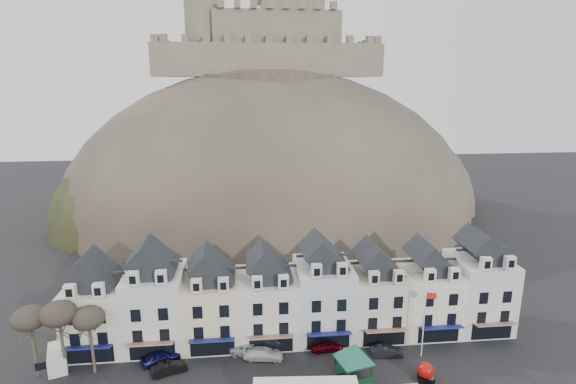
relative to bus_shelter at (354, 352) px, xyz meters
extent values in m
cube|color=#EBE5CC|center=(-28.80, 9.79, 0.59)|extent=(6.80, 8.00, 8.00)
cube|color=black|center=(-28.80, 9.79, 5.79)|extent=(6.80, 5.76, 2.80)
cube|color=#EBE5CC|center=(-30.30, 6.19, 5.49)|extent=(1.20, 0.80, 1.60)
cube|color=#EBE5CC|center=(-27.30, 6.19, 5.49)|extent=(1.20, 0.80, 1.60)
cube|color=black|center=(-28.80, 5.76, -2.11)|extent=(5.10, 0.06, 2.20)
cube|color=navy|center=(-28.80, 5.09, -0.81)|extent=(5.10, 1.29, 0.43)
cube|color=silver|center=(-22.00, 9.79, 1.19)|extent=(6.80, 8.00, 9.20)
cube|color=black|center=(-22.00, 9.79, 6.99)|extent=(6.80, 5.76, 2.80)
cube|color=silver|center=(-23.50, 6.19, 6.69)|extent=(1.20, 0.80, 1.60)
cube|color=silver|center=(-20.50, 6.19, 6.69)|extent=(1.20, 0.80, 1.60)
cube|color=black|center=(-22.00, 5.76, -2.11)|extent=(5.10, 0.06, 2.20)
cube|color=maroon|center=(-22.00, 5.09, -0.81)|extent=(5.10, 1.29, 0.43)
cube|color=beige|center=(-15.20, 9.79, 0.59)|extent=(6.80, 8.00, 8.00)
cube|color=black|center=(-15.20, 9.79, 5.79)|extent=(6.80, 5.76, 2.80)
cube|color=beige|center=(-16.70, 6.19, 5.49)|extent=(1.20, 0.80, 1.60)
cube|color=beige|center=(-13.70, 6.19, 5.49)|extent=(1.20, 0.80, 1.60)
cube|color=black|center=(-15.20, 5.76, -2.11)|extent=(5.10, 0.06, 2.20)
cube|color=navy|center=(-15.20, 5.09, -0.81)|extent=(5.10, 1.29, 0.43)
cube|color=silver|center=(-8.40, 9.79, 0.59)|extent=(6.80, 8.00, 8.00)
cube|color=black|center=(-8.40, 9.79, 5.79)|extent=(6.80, 5.76, 2.80)
cube|color=silver|center=(-9.90, 6.19, 5.49)|extent=(1.20, 0.80, 1.60)
cube|color=silver|center=(-6.90, 6.19, 5.49)|extent=(1.20, 0.80, 1.60)
cube|color=black|center=(-8.40, 5.76, -2.11)|extent=(5.10, 0.06, 2.20)
cube|color=maroon|center=(-8.40, 5.09, -0.81)|extent=(5.10, 1.29, 0.43)
cube|color=silver|center=(-1.60, 9.79, 1.19)|extent=(6.80, 8.00, 9.20)
cube|color=black|center=(-1.60, 9.79, 6.99)|extent=(6.80, 5.76, 2.80)
cube|color=silver|center=(-3.10, 6.19, 6.69)|extent=(1.20, 0.80, 1.60)
cube|color=silver|center=(-0.10, 6.19, 6.69)|extent=(1.20, 0.80, 1.60)
cube|color=black|center=(-1.60, 5.76, -2.11)|extent=(5.10, 0.06, 2.20)
cube|color=navy|center=(-1.60, 5.09, -0.81)|extent=(5.10, 1.29, 0.43)
cube|color=beige|center=(5.20, 9.79, 0.59)|extent=(6.80, 8.00, 8.00)
cube|color=black|center=(5.20, 9.79, 5.79)|extent=(6.80, 5.76, 2.80)
cube|color=beige|center=(3.70, 6.19, 5.49)|extent=(1.20, 0.80, 1.60)
cube|color=beige|center=(6.70, 6.19, 5.49)|extent=(1.20, 0.80, 1.60)
cube|color=black|center=(5.20, 5.76, -2.11)|extent=(5.10, 0.06, 2.20)
cube|color=maroon|center=(5.20, 5.09, -0.81)|extent=(5.10, 1.29, 0.43)
cube|color=white|center=(12.00, 9.79, 0.59)|extent=(6.80, 8.00, 8.00)
cube|color=black|center=(12.00, 9.79, 5.79)|extent=(6.80, 5.76, 2.80)
cube|color=white|center=(10.50, 6.19, 5.49)|extent=(1.20, 0.80, 1.60)
cube|color=white|center=(13.50, 6.19, 5.49)|extent=(1.20, 0.80, 1.60)
cube|color=black|center=(12.00, 5.76, -2.11)|extent=(5.10, 0.06, 2.20)
cube|color=navy|center=(12.00, 5.09, -0.81)|extent=(5.10, 1.29, 0.43)
cube|color=silver|center=(18.80, 9.79, 1.19)|extent=(6.80, 8.00, 9.20)
cube|color=black|center=(18.80, 9.79, 6.99)|extent=(6.80, 5.76, 2.80)
cube|color=silver|center=(17.30, 6.19, 6.69)|extent=(1.20, 0.80, 1.60)
cube|color=silver|center=(20.30, 6.19, 6.69)|extent=(1.20, 0.80, 1.60)
cube|color=black|center=(18.80, 5.76, -2.11)|extent=(5.10, 0.06, 2.20)
cube|color=maroon|center=(18.80, 5.09, -0.81)|extent=(5.10, 1.29, 0.43)
ellipsoid|color=#352F29|center=(-5.00, 63.79, -3.41)|extent=(96.00, 76.00, 68.00)
ellipsoid|color=#232F17|center=(-27.00, 57.79, -3.41)|extent=(52.00, 44.00, 42.00)
ellipsoid|color=#352F29|center=(19.00, 67.79, -3.41)|extent=(56.00, 48.00, 46.00)
ellipsoid|color=#232F17|center=(-9.00, 49.79, -3.41)|extent=(40.00, 28.00, 28.00)
ellipsoid|color=#352F29|center=(5.00, 51.79, -3.41)|extent=(36.00, 28.00, 24.00)
cylinder|color=#352F29|center=(-5.00, 63.79, 27.59)|extent=(30.00, 30.00, 3.00)
cube|color=#6C6152|center=(-5.00, 59.79, 32.09)|extent=(48.00, 2.20, 7.00)
cube|color=#6C6152|center=(-5.00, 79.79, 32.09)|extent=(48.00, 2.20, 7.00)
cube|color=#6C6152|center=(-29.00, 69.79, 32.09)|extent=(2.20, 22.00, 7.00)
cube|color=#6C6152|center=(19.00, 69.79, 32.09)|extent=(2.20, 22.00, 7.00)
cube|color=#6C6152|center=(-3.00, 69.79, 37.59)|extent=(28.00, 18.00, 10.00)
cube|color=#6C6152|center=(1.00, 71.79, 39.09)|extent=(14.00, 12.00, 13.00)
cylinder|color=#6C6152|center=(-19.00, 65.79, 37.59)|extent=(8.40, 8.40, 18.00)
cylinder|color=#382E23|center=(-34.00, 4.29, -0.54)|extent=(0.32, 0.32, 5.74)
ellipsoid|color=#383028|center=(-34.00, 4.29, 3.56)|extent=(3.61, 3.61, 2.54)
cylinder|color=#382E23|center=(-31.00, 4.29, -0.40)|extent=(0.32, 0.32, 6.02)
ellipsoid|color=#383028|center=(-31.00, 4.29, 3.90)|extent=(3.78, 3.78, 2.67)
cylinder|color=#382E23|center=(-28.00, 4.29, -0.68)|extent=(0.32, 0.32, 5.46)
ellipsoid|color=#383028|center=(-28.00, 4.29, 3.22)|extent=(3.43, 3.43, 2.42)
cube|color=black|center=(-1.72, 1.01, -2.16)|extent=(0.19, 0.19, 2.51)
cube|color=black|center=(1.01, 1.72, -2.16)|extent=(0.19, 0.19, 2.51)
cube|color=black|center=(-1.01, -1.72, -2.16)|extent=(0.19, 0.19, 2.51)
cube|color=black|center=(1.72, -1.01, -2.16)|extent=(0.19, 0.19, 2.51)
cube|color=black|center=(0.00, 0.00, -0.90)|extent=(4.21, 4.21, 0.13)
cone|color=#125042|center=(0.00, 0.00, 0.04)|extent=(6.70, 6.70, 1.88)
cube|color=black|center=(7.66, -0.85, -3.13)|extent=(1.80, 1.80, 0.57)
sphere|color=#A70D09|center=(7.66, -0.85, -2.11)|extent=(1.77, 1.77, 1.77)
cylinder|color=silver|center=(9.00, 3.52, 0.77)|extent=(0.13, 0.13, 8.36)
cube|color=red|center=(9.55, 3.37, 4.32)|extent=(1.12, 0.33, 0.73)
cube|color=silver|center=(-32.40, 5.79, -2.41)|extent=(3.30, 4.79, 2.01)
cube|color=black|center=(-32.40, 5.79, -2.02)|extent=(1.74, 0.69, 0.86)
cube|color=black|center=(8.11, -1.27, -3.19)|extent=(1.00, 0.77, 0.45)
sphere|color=#232F17|center=(8.11, -1.27, -2.83)|extent=(0.63, 0.63, 0.63)
imported|color=#0D0D43|center=(-21.00, 5.35, -2.67)|extent=(4.71, 3.36, 1.49)
imported|color=black|center=(-19.80, 3.29, -2.77)|extent=(4.13, 2.61, 1.28)
imported|color=#B4B8BD|center=(-10.60, 5.79, -2.69)|extent=(5.56, 3.83, 1.43)
imported|color=silver|center=(-9.40, 4.87, -2.74)|extent=(4.81, 2.50, 1.33)
imported|color=#5F0512|center=(-1.77, 5.79, -2.74)|extent=(4.02, 1.85, 1.33)
imported|color=black|center=(5.00, 3.97, -2.78)|extent=(3.89, 1.58, 1.26)
camera|label=1|loc=(-11.16, -40.84, 27.93)|focal=28.00mm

